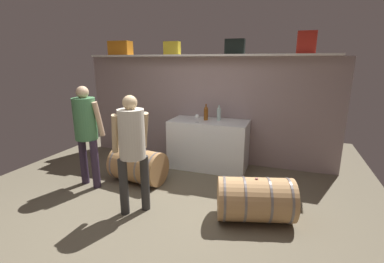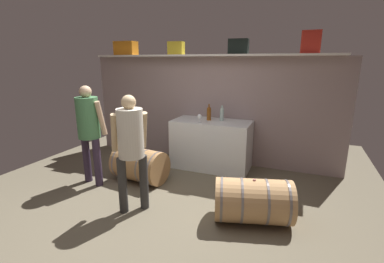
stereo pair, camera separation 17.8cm
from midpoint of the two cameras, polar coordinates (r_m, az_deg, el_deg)
ground_plane at (r=4.22m, az=-3.10°, el=-13.04°), size 6.16×7.63×0.02m
back_wall_panel at (r=5.37m, az=4.29°, el=4.49°), size 4.96×0.10×2.02m
high_shelf_board at (r=5.15m, az=3.98°, el=15.54°), size 4.56×0.40×0.03m
toolcase_orange at (r=5.92m, az=-12.73°, el=16.55°), size 0.45×0.27×0.27m
toolcase_yellow at (r=5.37m, az=-2.33°, el=16.96°), size 0.30×0.20×0.24m
toolcase_black at (r=5.00m, az=10.71°, el=17.01°), size 0.35×0.21×0.25m
toolcase_red at (r=4.90m, az=24.54°, el=16.58°), size 0.29×0.27×0.34m
work_cabinet at (r=5.08m, az=5.06°, el=-2.70°), size 1.41×0.68×0.89m
wine_bottle_amber at (r=4.99m, az=4.57°, el=3.82°), size 0.08×0.08×0.30m
wine_bottle_clear at (r=4.99m, az=7.27°, el=3.71°), size 0.07×0.07×0.28m
wine_glass at (r=4.80m, az=2.66°, el=3.07°), size 0.08×0.08×0.15m
wine_barrel_near at (r=4.61m, az=-9.73°, el=-6.85°), size 0.92×0.65×0.56m
wine_barrel_far at (r=3.56m, az=14.07°, el=-13.86°), size 1.04×0.77×0.56m
tasting_cup at (r=4.49m, az=-9.50°, el=-3.30°), size 0.06×0.06×0.05m
winemaker_pouring at (r=4.51m, az=-19.62°, el=1.26°), size 0.50×0.43×1.58m
visitor_tasting at (r=3.52m, az=-11.21°, el=-2.15°), size 0.49×0.48×1.54m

